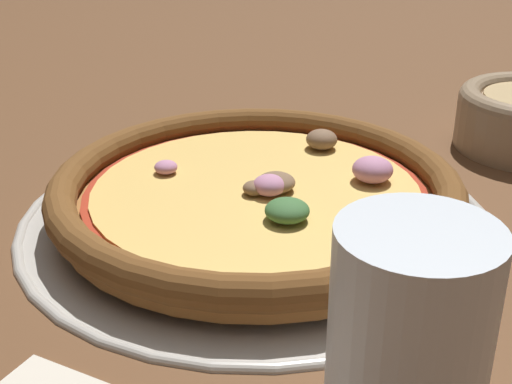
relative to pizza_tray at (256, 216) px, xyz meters
The scene contains 4 objects.
ground_plane 0.00m from the pizza_tray, ahead, with size 3.00×3.00×0.00m, color brown.
pizza_tray is the anchor object (origin of this frame).
pizza 0.02m from the pizza_tray, behind, with size 0.30×0.30×0.04m.
drinking_cup 0.24m from the pizza_tray, 113.32° to the left, with size 0.07×0.07×0.11m.
Camera 1 is at (-0.06, 0.45, 0.24)m, focal length 50.00 mm.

